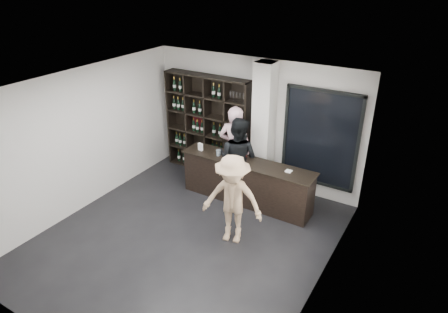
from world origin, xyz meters
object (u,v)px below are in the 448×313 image
Objects in this scene: tasting_counter at (246,182)px; customer at (232,200)px; taster_black at (238,159)px; taster_pink at (235,149)px; wine_shelf at (208,125)px.

customer is at bearing -72.45° from tasting_counter.
taster_black reaches higher than customer.
tasting_counter is 1.41m from customer.
customer reaches higher than tasting_counter.
customer is (0.90, -1.67, -0.12)m from taster_pink.
taster_pink is (1.00, -0.45, -0.21)m from wine_shelf.
taster_pink reaches higher than taster_black.
customer is (0.40, -1.30, 0.38)m from tasting_counter.
wine_shelf is 1.12m from taster_pink.
taster_pink is 1.07× the size of taster_black.
taster_pink is at bearing 143.92° from tasting_counter.
wine_shelf is at bearing -39.16° from taster_pink.
taster_black reaches higher than tasting_counter.
tasting_counter is at bearing 157.91° from taster_black.
taster_pink reaches higher than customer.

